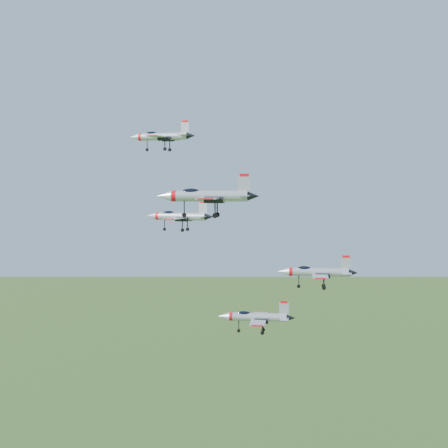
# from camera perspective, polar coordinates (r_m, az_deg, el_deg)

# --- Properties ---
(jet_lead) EXTENTS (13.09, 10.97, 3.51)m
(jet_lead) POSITION_cam_1_polar(r_m,az_deg,el_deg) (117.10, -5.78, 7.99)
(jet_lead) COLOR #ACB3BA
(jet_left_high) EXTENTS (11.89, 10.02, 3.20)m
(jet_left_high) POSITION_cam_1_polar(r_m,az_deg,el_deg) (102.83, -4.17, 0.73)
(jet_left_high) COLOR #ACB3BA
(jet_right_high) EXTENTS (13.71, 11.27, 3.67)m
(jet_right_high) POSITION_cam_1_polar(r_m,az_deg,el_deg) (82.19, -1.63, 2.60)
(jet_right_high) COLOR #ACB3BA
(jet_left_low) EXTENTS (13.17, 10.80, 3.54)m
(jet_left_low) POSITION_cam_1_polar(r_m,az_deg,el_deg) (103.96, 8.43, -4.35)
(jet_left_low) COLOR #ACB3BA
(jet_right_low) EXTENTS (11.08, 9.09, 2.97)m
(jet_right_low) POSITION_cam_1_polar(r_m,az_deg,el_deg) (89.78, 2.90, -8.47)
(jet_right_low) COLOR #ACB3BA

